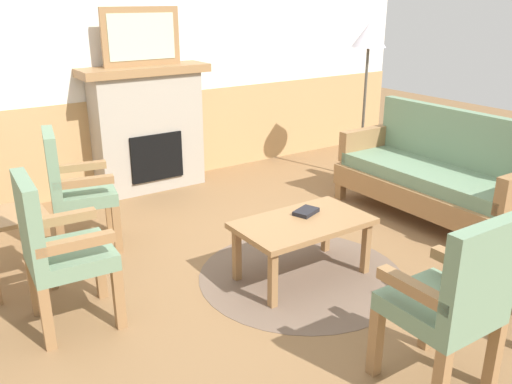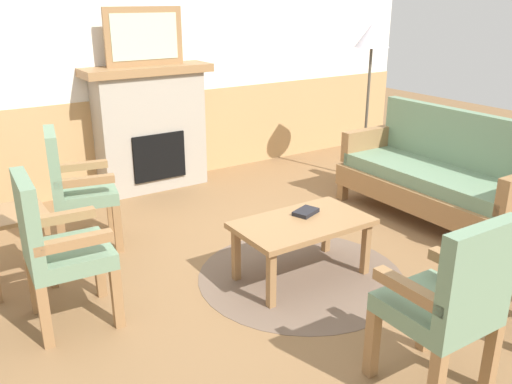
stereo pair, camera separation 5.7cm
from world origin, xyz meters
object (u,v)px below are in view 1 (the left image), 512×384
(armchair_near_fireplace, at_px, (57,246))
(armchair_front_left, at_px, (453,298))
(coffee_table, at_px, (303,228))
(framed_picture, at_px, (141,37))
(couch, at_px, (435,177))
(book_on_table, at_px, (306,212))
(fireplace, at_px, (148,128))
(floor_lamp_by_couch, at_px, (368,45))
(armchair_by_window_left, at_px, (72,185))
(side_table, at_px, (13,229))

(armchair_near_fireplace, distance_m, armchair_front_left, 2.24)
(coffee_table, bearing_deg, framed_picture, 92.73)
(couch, distance_m, book_on_table, 1.59)
(fireplace, relative_size, framed_picture, 1.62)
(book_on_table, bearing_deg, floor_lamp_by_couch, 35.44)
(fireplace, height_order, framed_picture, framed_picture)
(fireplace, bearing_deg, floor_lamp_by_couch, -25.32)
(armchair_near_fireplace, xyz_separation_m, armchair_front_left, (1.46, -1.70, 0.00))
(framed_picture, xyz_separation_m, armchair_near_fireplace, (-1.49, -2.08, -1.02))
(book_on_table, height_order, armchair_near_fireplace, armchair_near_fireplace)
(armchair_by_window_left, bearing_deg, armchair_front_left, -68.89)
(book_on_table, bearing_deg, framed_picture, 95.24)
(book_on_table, distance_m, armchair_by_window_left, 1.84)
(framed_picture, distance_m, floor_lamp_by_couch, 2.32)
(fireplace, bearing_deg, armchair_front_left, -90.47)
(framed_picture, relative_size, floor_lamp_by_couch, 0.48)
(floor_lamp_by_couch, bearing_deg, book_on_table, -144.56)
(fireplace, bearing_deg, couch, -51.00)
(book_on_table, relative_size, armchair_by_window_left, 0.19)
(coffee_table, height_order, armchair_near_fireplace, armchair_near_fireplace)
(floor_lamp_by_couch, bearing_deg, fireplace, 154.68)
(couch, height_order, book_on_table, couch)
(framed_picture, distance_m, armchair_by_window_left, 1.82)
(book_on_table, distance_m, armchair_near_fireplace, 1.72)
(armchair_front_left, distance_m, floor_lamp_by_couch, 3.62)
(couch, xyz_separation_m, side_table, (-3.42, 0.80, 0.04))
(fireplace, height_order, armchair_near_fireplace, fireplace)
(framed_picture, relative_size, armchair_front_left, 0.82)
(fireplace, distance_m, armchair_near_fireplace, 2.56)
(armchair_front_left, bearing_deg, coffee_table, 83.83)
(fireplace, distance_m, framed_picture, 0.91)
(fireplace, height_order, floor_lamp_by_couch, floor_lamp_by_couch)
(armchair_front_left, bearing_deg, book_on_table, 80.37)
(couch, relative_size, side_table, 3.27)
(side_table, height_order, floor_lamp_by_couch, floor_lamp_by_couch)
(book_on_table, bearing_deg, armchair_near_fireplace, 171.49)
(coffee_table, xyz_separation_m, book_on_table, (0.10, 0.09, 0.07))
(fireplace, bearing_deg, side_table, -138.74)
(book_on_table, bearing_deg, couch, 4.00)
(coffee_table, xyz_separation_m, armchair_front_left, (-0.15, -1.35, 0.15))
(book_on_table, bearing_deg, coffee_table, -137.47)
(armchair_near_fireplace, relative_size, armchair_front_left, 1.00)
(fireplace, distance_m, couch, 2.87)
(fireplace, relative_size, side_table, 2.36)
(book_on_table, distance_m, side_table, 2.05)
(armchair_by_window_left, xyz_separation_m, armchair_front_left, (1.06, -2.74, 0.00))
(armchair_by_window_left, relative_size, floor_lamp_by_couch, 0.58)
(framed_picture, distance_m, book_on_table, 2.59)
(framed_picture, height_order, armchair_near_fireplace, framed_picture)
(fireplace, relative_size, book_on_table, 6.89)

